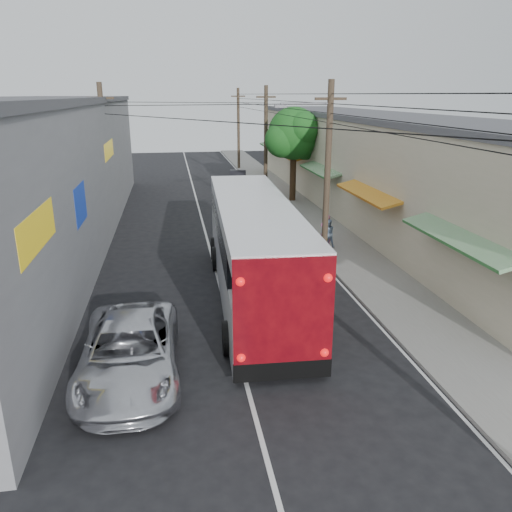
{
  "coord_description": "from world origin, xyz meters",
  "views": [
    {
      "loc": [
        -1.67,
        -8.54,
        7.38
      ],
      "look_at": [
        1.12,
        8.04,
        1.92
      ],
      "focal_mm": 35.0,
      "sensor_mm": 36.0,
      "label": 1
    }
  ],
  "objects_px": {
    "pedestrian_far": "(328,233)",
    "coach_bus": "(254,248)",
    "parked_suv": "(281,227)",
    "jeepney": "(130,351)",
    "pedestrian_near": "(326,230)",
    "parked_car_mid": "(275,205)",
    "parked_car_far": "(238,178)"
  },
  "relations": [
    {
      "from": "pedestrian_far",
      "to": "coach_bus",
      "type": "bearing_deg",
      "value": 49.18
    },
    {
      "from": "parked_suv",
      "to": "jeepney",
      "type": "bearing_deg",
      "value": -126.79
    },
    {
      "from": "parked_suv",
      "to": "pedestrian_far",
      "type": "bearing_deg",
      "value": -50.24
    },
    {
      "from": "parked_suv",
      "to": "pedestrian_near",
      "type": "bearing_deg",
      "value": -48.73
    },
    {
      "from": "jeepney",
      "to": "parked_car_mid",
      "type": "distance_m",
      "value": 19.31
    },
    {
      "from": "parked_suv",
      "to": "parked_car_mid",
      "type": "distance_m",
      "value": 5.41
    },
    {
      "from": "jeepney",
      "to": "parked_car_far",
      "type": "height_order",
      "value": "jeepney"
    },
    {
      "from": "jeepney",
      "to": "parked_car_mid",
      "type": "xyz_separation_m",
      "value": [
        7.64,
        17.74,
        -0.03
      ]
    },
    {
      "from": "parked_car_far",
      "to": "pedestrian_near",
      "type": "relative_size",
      "value": 2.35
    },
    {
      "from": "parked_suv",
      "to": "pedestrian_far",
      "type": "height_order",
      "value": "pedestrian_far"
    },
    {
      "from": "jeepney",
      "to": "parked_car_mid",
      "type": "bearing_deg",
      "value": 66.79
    },
    {
      "from": "jeepney",
      "to": "coach_bus",
      "type": "bearing_deg",
      "value": 51.22
    },
    {
      "from": "coach_bus",
      "to": "pedestrian_far",
      "type": "xyz_separation_m",
      "value": [
        4.6,
        5.29,
        -1.07
      ]
    },
    {
      "from": "parked_car_far",
      "to": "pedestrian_near",
      "type": "height_order",
      "value": "pedestrian_near"
    },
    {
      "from": "jeepney",
      "to": "parked_car_far",
      "type": "distance_m",
      "value": 30.12
    },
    {
      "from": "jeepney",
      "to": "pedestrian_near",
      "type": "bearing_deg",
      "value": 50.65
    },
    {
      "from": "coach_bus",
      "to": "parked_car_far",
      "type": "xyz_separation_m",
      "value": [
        2.6,
        24.07,
        -1.26
      ]
    },
    {
      "from": "pedestrian_near",
      "to": "pedestrian_far",
      "type": "height_order",
      "value": "pedestrian_near"
    },
    {
      "from": "jeepney",
      "to": "pedestrian_near",
      "type": "relative_size",
      "value": 3.44
    },
    {
      "from": "coach_bus",
      "to": "pedestrian_far",
      "type": "distance_m",
      "value": 7.09
    },
    {
      "from": "parked_car_far",
      "to": "pedestrian_far",
      "type": "bearing_deg",
      "value": -76.48
    },
    {
      "from": "parked_suv",
      "to": "parked_car_far",
      "type": "bearing_deg",
      "value": 82.14
    },
    {
      "from": "parked_car_mid",
      "to": "pedestrian_far",
      "type": "relative_size",
      "value": 3.13
    },
    {
      "from": "parked_car_mid",
      "to": "pedestrian_near",
      "type": "height_order",
      "value": "pedestrian_near"
    },
    {
      "from": "pedestrian_far",
      "to": "parked_car_mid",
      "type": "bearing_deg",
      "value": -80.21
    },
    {
      "from": "pedestrian_near",
      "to": "pedestrian_far",
      "type": "xyz_separation_m",
      "value": [
        0.05,
        -0.14,
        -0.11
      ]
    },
    {
      "from": "coach_bus",
      "to": "jeepney",
      "type": "bearing_deg",
      "value": -126.43
    },
    {
      "from": "pedestrian_near",
      "to": "pedestrian_far",
      "type": "distance_m",
      "value": 0.19
    },
    {
      "from": "parked_car_far",
      "to": "pedestrian_far",
      "type": "xyz_separation_m",
      "value": [
        2.01,
        -18.78,
        0.19
      ]
    },
    {
      "from": "parked_car_far",
      "to": "pedestrian_near",
      "type": "bearing_deg",
      "value": -76.59
    },
    {
      "from": "jeepney",
      "to": "pedestrian_far",
      "type": "xyz_separation_m",
      "value": [
        8.85,
        10.56,
        0.04
      ]
    },
    {
      "from": "jeepney",
      "to": "pedestrian_far",
      "type": "distance_m",
      "value": 13.78
    }
  ]
}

